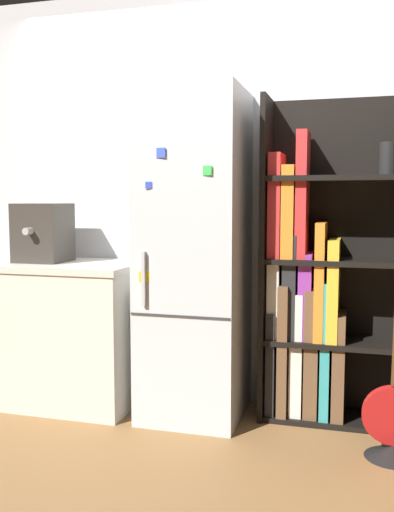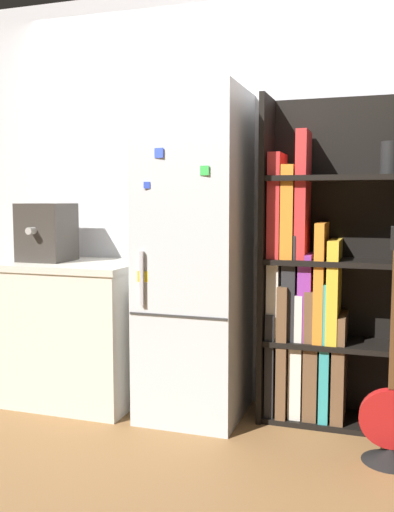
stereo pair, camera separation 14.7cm
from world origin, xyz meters
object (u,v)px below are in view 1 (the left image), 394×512
object	(u,v)px
guitar	(394,425)
bookshelf	(322,288)
espresso_machine	(43,233)
refrigerator	(195,256)

from	to	relation	value
guitar	bookshelf	bearing A→B (deg)	130.48
bookshelf	espresso_machine	xyz separation A→B (m)	(-1.73, -0.16, 0.31)
espresso_machine	refrigerator	bearing A→B (deg)	0.26
guitar	espresso_machine	bearing A→B (deg)	171.87
bookshelf	espresso_machine	size ratio (longest dim) A/B	5.08
refrigerator	bookshelf	distance (m)	0.77
bookshelf	refrigerator	bearing A→B (deg)	-168.15
refrigerator	guitar	bearing A→B (deg)	-15.34
refrigerator	espresso_machine	distance (m)	1.01
refrigerator	espresso_machine	bearing A→B (deg)	-179.74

